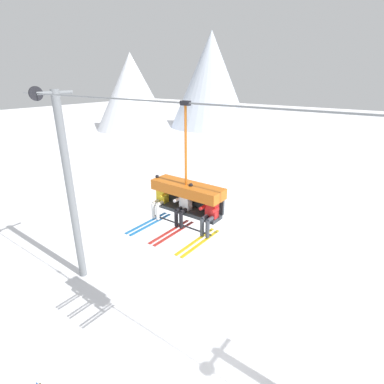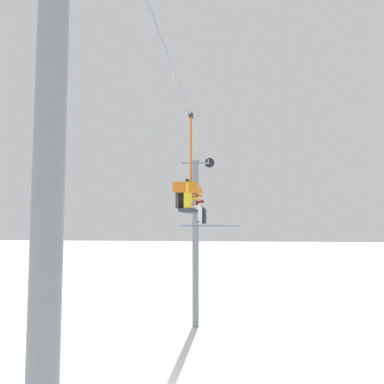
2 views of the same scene
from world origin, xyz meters
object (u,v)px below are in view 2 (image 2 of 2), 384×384
at_px(lift_tower_far, 196,238).
at_px(skier_yellow, 192,202).
at_px(skier_white, 195,204).
at_px(chairlift_chair, 189,194).
at_px(lift_tower_near, 46,301).
at_px(skier_red, 198,206).

height_order(lift_tower_far, skier_yellow, lift_tower_far).
bearing_deg(lift_tower_far, skier_white, -174.44).
distance_m(chairlift_chair, skier_yellow, 0.98).
xyz_separation_m(chairlift_chair, skier_white, (0.00, -0.21, -0.30)).
relative_size(lift_tower_near, chairlift_chair, 2.73).
bearing_deg(skier_white, skier_yellow, 180.00).
relative_size(lift_tower_near, lift_tower_far, 1.00).
xyz_separation_m(lift_tower_near, lift_tower_far, (16.98, 0.00, 0.00)).
bearing_deg(skier_white, lift_tower_far, 5.56).
distance_m(lift_tower_near, skier_yellow, 6.79).
bearing_deg(skier_yellow, chairlift_chair, 13.25).
bearing_deg(skier_red, lift_tower_near, 173.65).
height_order(lift_tower_far, chairlift_chair, lift_tower_far).
height_order(chairlift_chair, skier_white, chairlift_chair).
xyz_separation_m(lift_tower_near, skier_yellow, (6.57, -0.92, 1.45)).
bearing_deg(lift_tower_near, lift_tower_far, 0.00).
xyz_separation_m(chairlift_chair, skier_yellow, (-0.91, -0.21, -0.30)).
bearing_deg(chairlift_chair, skier_yellow, -166.75).
relative_size(skier_white, skier_red, 1.00).
height_order(lift_tower_far, skier_red, lift_tower_far).
distance_m(chairlift_chair, skier_white, 0.36).
bearing_deg(lift_tower_near, chairlift_chair, -5.44).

